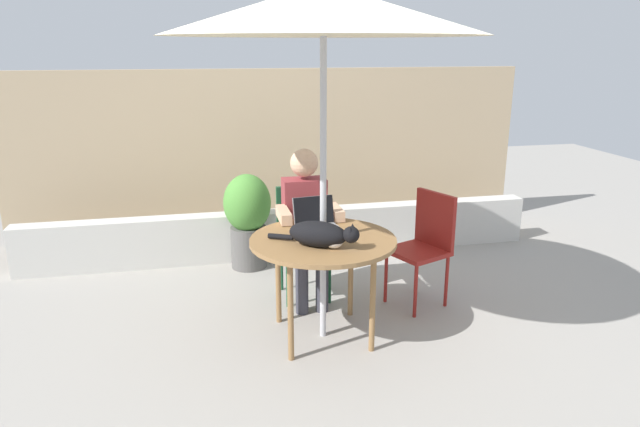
{
  "coord_description": "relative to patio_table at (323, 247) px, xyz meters",
  "views": [
    {
      "loc": [
        -0.82,
        -3.64,
        2.03
      ],
      "look_at": [
        0.0,
        0.1,
        0.89
      ],
      "focal_mm": 32.17,
      "sensor_mm": 36.0,
      "label": 1
    }
  ],
  "objects": [
    {
      "name": "cat",
      "position": [
        -0.05,
        -0.16,
        0.15
      ],
      "size": [
        0.56,
        0.42,
        0.17
      ],
      "color": "black",
      "rests_on": "patio_table"
    },
    {
      "name": "laptop",
      "position": [
        0.0,
        0.26,
        0.13
      ],
      "size": [
        0.33,
        0.29,
        0.21
      ],
      "color": "gray",
      "rests_on": "patio_table"
    },
    {
      "name": "ground_plane",
      "position": [
        0.0,
        0.0,
        -0.68
      ],
      "size": [
        14.0,
        14.0,
        0.0
      ],
      "primitive_type": "plane",
      "color": "gray"
    },
    {
      "name": "chair_occupied",
      "position": [
        0.0,
        0.78,
        -0.14
      ],
      "size": [
        0.4,
        0.4,
        0.91
      ],
      "color": "#194C2D",
      "rests_on": "ground"
    },
    {
      "name": "person_seated",
      "position": [
        0.0,
        0.62,
        0.03
      ],
      "size": [
        0.48,
        0.48,
        1.25
      ],
      "color": "maroon",
      "rests_on": "ground"
    },
    {
      "name": "patio_umbrella",
      "position": [
        0.0,
        0.0,
        1.55
      ],
      "size": [
        2.05,
        2.05,
        2.38
      ],
      "color": "#B7B7BC",
      "rests_on": "ground"
    },
    {
      "name": "fence_back",
      "position": [
        0.0,
        2.49,
        0.21
      ],
      "size": [
        5.58,
        0.08,
        1.78
      ],
      "primitive_type": "cube",
      "color": "tan",
      "rests_on": "ground"
    },
    {
      "name": "chair_empty",
      "position": [
        0.92,
        0.39,
        -0.14
      ],
      "size": [
        0.52,
        0.52,
        0.91
      ],
      "color": "maroon",
      "rests_on": "ground"
    },
    {
      "name": "planter_wall_low",
      "position": [
        0.0,
        1.68,
        -0.45
      ],
      "size": [
        5.02,
        0.2,
        0.47
      ],
      "primitive_type": "cube",
      "color": "beige",
      "rests_on": "ground"
    },
    {
      "name": "patio_table",
      "position": [
        0.0,
        0.0,
        0.0
      ],
      "size": [
        1.02,
        1.02,
        0.74
      ],
      "color": "olive",
      "rests_on": "ground"
    },
    {
      "name": "potted_plant_near_fence",
      "position": [
        -0.39,
        1.46,
        -0.18
      ],
      "size": [
        0.44,
        0.44,
        0.89
      ],
      "color": "#595654",
      "rests_on": "ground"
    }
  ]
}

